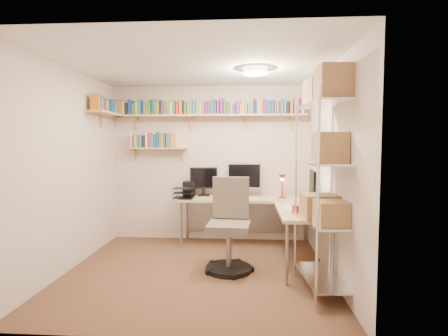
{
  "coord_description": "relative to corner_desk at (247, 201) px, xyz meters",
  "views": [
    {
      "loc": [
        0.6,
        -4.17,
        1.57
      ],
      "look_at": [
        0.29,
        0.55,
        1.24
      ],
      "focal_mm": 28.0,
      "sensor_mm": 36.0,
      "label": 1
    }
  ],
  "objects": [
    {
      "name": "ground",
      "position": [
        -0.6,
        -0.97,
        -0.73
      ],
      "size": [
        3.2,
        3.2,
        0.0
      ],
      "primitive_type": "plane",
      "color": "#472E1E",
      "rests_on": "ground"
    },
    {
      "name": "wall_shelves",
      "position": [
        -1.02,
        0.33,
        1.3
      ],
      "size": [
        3.12,
        1.09,
        0.8
      ],
      "color": "tan",
      "rests_on": "ground"
    },
    {
      "name": "office_chair",
      "position": [
        -0.21,
        -0.85,
        -0.24
      ],
      "size": [
        0.6,
        0.61,
        1.15
      ],
      "rotation": [
        0.0,
        0.0,
        -0.06
      ],
      "color": "black",
      "rests_on": "ground"
    },
    {
      "name": "wire_rack",
      "position": [
        0.82,
        -1.47,
        0.75
      ],
      "size": [
        0.52,
        0.94,
        2.33
      ],
      "rotation": [
        0.0,
        0.0,
        0.09
      ],
      "color": "silver",
      "rests_on": "ground"
    },
    {
      "name": "room_shell",
      "position": [
        -0.6,
        -0.97,
        0.82
      ],
      "size": [
        3.24,
        3.04,
        2.52
      ],
      "color": "beige",
      "rests_on": "ground"
    },
    {
      "name": "corner_desk",
      "position": [
        0.0,
        0.0,
        0.0
      ],
      "size": [
        2.1,
        1.91,
        1.28
      ],
      "color": "tan",
      "rests_on": "ground"
    }
  ]
}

